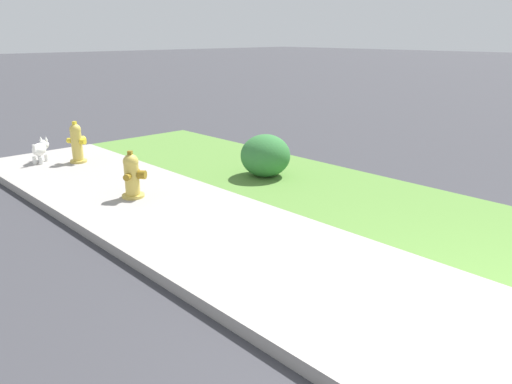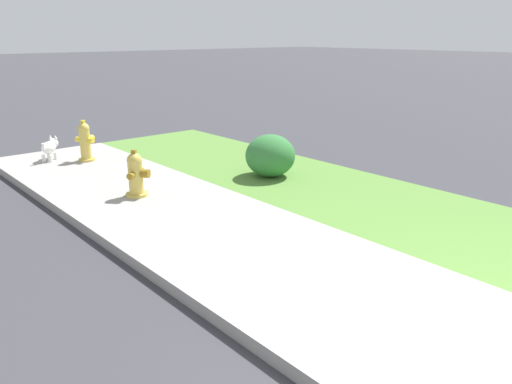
{
  "view_description": "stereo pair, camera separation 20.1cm",
  "coord_description": "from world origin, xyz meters",
  "px_view_note": "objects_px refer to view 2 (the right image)",
  "views": [
    {
      "loc": [
        0.59,
        -3.33,
        2.17
      ],
      "look_at": [
        -3.44,
        0.46,
        0.4
      ],
      "focal_mm": 35.0,
      "sensor_mm": 36.0,
      "label": 1
    },
    {
      "loc": [
        0.73,
        -3.18,
        2.17
      ],
      "look_at": [
        -3.44,
        0.46,
        0.4
      ],
      "focal_mm": 35.0,
      "sensor_mm": 36.0,
      "label": 2
    }
  ],
  "objects_px": {
    "fire_hydrant_across_street": "(136,175)",
    "small_white_dog": "(50,147)",
    "fire_hydrant_near_corner": "(85,142)",
    "shrub_bush_mid_verge": "(270,156)"
  },
  "relations": [
    {
      "from": "small_white_dog",
      "to": "shrub_bush_mid_verge",
      "type": "xyz_separation_m",
      "value": [
        3.31,
        2.25,
        0.09
      ]
    },
    {
      "from": "shrub_bush_mid_verge",
      "to": "small_white_dog",
      "type": "bearing_deg",
      "value": -145.76
    },
    {
      "from": "fire_hydrant_across_street",
      "to": "fire_hydrant_near_corner",
      "type": "xyz_separation_m",
      "value": [
        -2.4,
        0.31,
        0.04
      ]
    },
    {
      "from": "fire_hydrant_near_corner",
      "to": "small_white_dog",
      "type": "height_order",
      "value": "fire_hydrant_near_corner"
    },
    {
      "from": "fire_hydrant_near_corner",
      "to": "small_white_dog",
      "type": "xyz_separation_m",
      "value": [
        -0.46,
        -0.47,
        -0.11
      ]
    },
    {
      "from": "shrub_bush_mid_verge",
      "to": "fire_hydrant_across_street",
      "type": "bearing_deg",
      "value": -102.26
    },
    {
      "from": "fire_hydrant_across_street",
      "to": "fire_hydrant_near_corner",
      "type": "height_order",
      "value": "fire_hydrant_near_corner"
    },
    {
      "from": "fire_hydrant_across_street",
      "to": "small_white_dog",
      "type": "height_order",
      "value": "fire_hydrant_across_street"
    },
    {
      "from": "fire_hydrant_across_street",
      "to": "shrub_bush_mid_verge",
      "type": "xyz_separation_m",
      "value": [
        0.45,
        2.09,
        0.02
      ]
    },
    {
      "from": "fire_hydrant_across_street",
      "to": "shrub_bush_mid_verge",
      "type": "bearing_deg",
      "value": 130.16
    }
  ]
}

